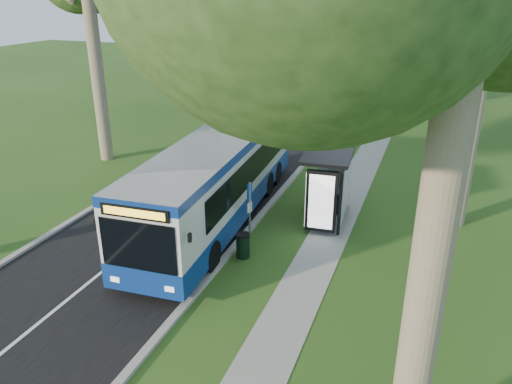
{
  "coord_description": "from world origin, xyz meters",
  "views": [
    {
      "loc": [
        6.27,
        -13.68,
        8.82
      ],
      "look_at": [
        0.23,
        2.68,
        1.6
      ],
      "focal_mm": 35.0,
      "sensor_mm": 36.0,
      "label": 1
    }
  ],
  "objects_px": {
    "bus": "(218,178)",
    "bus_stop_sign": "(250,204)",
    "litter_bin": "(243,245)",
    "car_silver": "(264,81)",
    "car_white": "(227,98)",
    "bus_shelter": "(329,175)"
  },
  "relations": [
    {
      "from": "bus_stop_sign",
      "to": "bus_shelter",
      "type": "relative_size",
      "value": 0.66
    },
    {
      "from": "bus_stop_sign",
      "to": "car_silver",
      "type": "xyz_separation_m",
      "value": [
        -9.26,
        27.94,
        -0.66
      ]
    },
    {
      "from": "bus",
      "to": "bus_shelter",
      "type": "bearing_deg",
      "value": 11.02
    },
    {
      "from": "bus_shelter",
      "to": "bus_stop_sign",
      "type": "bearing_deg",
      "value": -138.92
    },
    {
      "from": "bus",
      "to": "litter_bin",
      "type": "bearing_deg",
      "value": -54.73
    },
    {
      "from": "litter_bin",
      "to": "car_silver",
      "type": "bearing_deg",
      "value": 108.01
    },
    {
      "from": "litter_bin",
      "to": "car_white",
      "type": "bearing_deg",
      "value": 114.81
    },
    {
      "from": "bus",
      "to": "bus_shelter",
      "type": "height_order",
      "value": "bus"
    },
    {
      "from": "bus_stop_sign",
      "to": "car_white",
      "type": "height_order",
      "value": "bus_stop_sign"
    },
    {
      "from": "bus_stop_sign",
      "to": "car_white",
      "type": "bearing_deg",
      "value": 123.03
    },
    {
      "from": "litter_bin",
      "to": "car_white",
      "type": "xyz_separation_m",
      "value": [
        -9.72,
        21.02,
        0.34
      ]
    },
    {
      "from": "car_silver",
      "to": "litter_bin",
      "type": "bearing_deg",
      "value": -64.76
    },
    {
      "from": "litter_bin",
      "to": "bus_shelter",
      "type": "bearing_deg",
      "value": 59.66
    },
    {
      "from": "bus",
      "to": "bus_stop_sign",
      "type": "distance_m",
      "value": 2.3
    },
    {
      "from": "litter_bin",
      "to": "bus_stop_sign",
      "type": "bearing_deg",
      "value": 100.33
    },
    {
      "from": "car_silver",
      "to": "bus",
      "type": "bearing_deg",
      "value": -67.18
    },
    {
      "from": "bus",
      "to": "car_silver",
      "type": "distance_m",
      "value": 27.63
    },
    {
      "from": "bus",
      "to": "litter_bin",
      "type": "xyz_separation_m",
      "value": [
        2.07,
        -2.6,
        -1.29
      ]
    },
    {
      "from": "bus_shelter",
      "to": "litter_bin",
      "type": "height_order",
      "value": "bus_shelter"
    },
    {
      "from": "bus_shelter",
      "to": "litter_bin",
      "type": "distance_m",
      "value": 4.55
    },
    {
      "from": "car_silver",
      "to": "bus_shelter",
      "type": "bearing_deg",
      "value": -58.25
    },
    {
      "from": "car_silver",
      "to": "car_white",
      "type": "bearing_deg",
      "value": -84.37
    }
  ]
}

